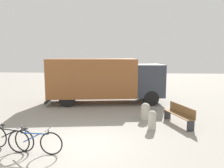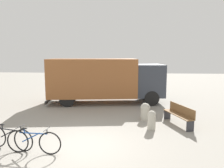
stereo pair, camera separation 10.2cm
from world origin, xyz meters
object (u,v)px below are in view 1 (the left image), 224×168
(bicycle_near, at_px, (11,138))
(delivery_truck, at_px, (104,78))
(bollard_near_bench, at_px, (152,119))
(bollard_far_bench, at_px, (145,111))
(park_bench, at_px, (180,114))
(bicycle_middle, at_px, (35,142))

(bicycle_near, bearing_deg, delivery_truck, 86.28)
(bollard_near_bench, xyz_separation_m, bollard_far_bench, (-0.17, 1.36, -0.00))
(park_bench, distance_m, bollard_near_bench, 1.53)
(delivery_truck, xyz_separation_m, bollard_far_bench, (2.41, -3.70, -1.17))
(park_bench, bearing_deg, bollard_near_bench, 99.98)
(park_bench, distance_m, bicycle_near, 6.99)
(bicycle_near, height_order, bicycle_middle, same)
(park_bench, distance_m, bicycle_middle, 6.30)
(bicycle_middle, bearing_deg, delivery_truck, 83.23)
(delivery_truck, bearing_deg, bicycle_middle, -108.00)
(delivery_truck, bearing_deg, park_bench, -55.27)
(bicycle_middle, height_order, bollard_far_bench, bicycle_middle)
(delivery_truck, height_order, bicycle_near, delivery_truck)
(delivery_truck, height_order, bollard_near_bench, delivery_truck)
(bicycle_middle, xyz_separation_m, bollard_far_bench, (3.83, 3.96, 0.04))
(bollard_near_bench, bearing_deg, bicycle_near, -154.78)
(park_bench, relative_size, bicycle_middle, 1.07)
(delivery_truck, height_order, bicycle_middle, delivery_truck)
(delivery_truck, xyz_separation_m, bicycle_middle, (-1.43, -7.66, -1.21))
(bicycle_near, bearing_deg, park_bench, 40.25)
(bicycle_near, relative_size, bicycle_middle, 0.98)
(park_bench, xyz_separation_m, bollard_near_bench, (-1.32, -0.76, -0.06))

